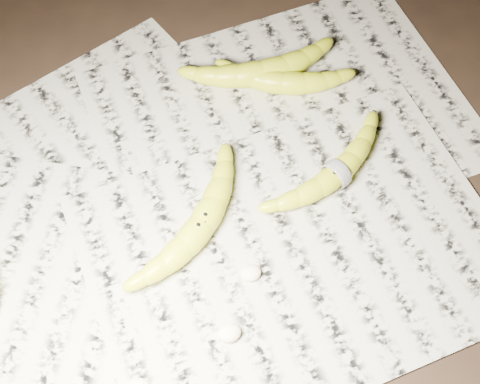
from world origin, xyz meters
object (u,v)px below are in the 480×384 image
object	(u,v)px
banana_center	(201,224)
banana_upper_b	(283,81)
banana_taped	(337,173)
banana_upper_a	(262,71)

from	to	relation	value
banana_center	banana_upper_b	size ratio (longest dim) A/B	1.21
banana_taped	banana_upper_a	size ratio (longest dim) A/B	0.99
banana_center	banana_taped	world-z (taller)	banana_center
banana_taped	banana_upper_a	distance (m)	0.21
banana_taped	banana_upper_a	world-z (taller)	banana_upper_a
banana_taped	banana_upper_a	xyz separation A→B (m)	(-0.04, 0.21, 0.00)
banana_taped	banana_upper_b	xyz separation A→B (m)	(-0.02, 0.18, 0.00)
banana_upper_a	banana_taped	bearing A→B (deg)	-75.30
banana_center	banana_upper_a	bearing A→B (deg)	12.13
banana_center	banana_taped	distance (m)	0.21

